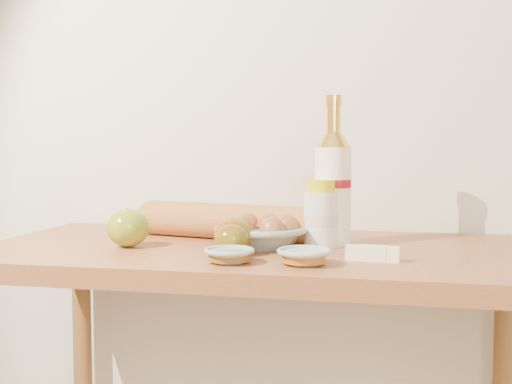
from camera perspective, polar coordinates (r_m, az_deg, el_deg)
back_wall at (r=1.71m, az=2.55°, el=10.29°), size 3.50×0.02×2.60m
table at (r=1.42m, az=0.26°, el=-9.79°), size 1.20×0.60×0.90m
bourbon_bottle at (r=1.41m, az=6.85°, el=0.67°), size 0.08×0.08×0.33m
cream_bottle at (r=1.38m, az=5.77°, el=-2.13°), size 0.09×0.09×0.14m
egg_bowl at (r=1.38m, az=0.49°, el=-3.73°), size 0.25×0.25×0.07m
baguette at (r=1.49m, az=-2.40°, el=-2.64°), size 0.51×0.19×0.08m
apple_yellowgreen at (r=1.40m, az=-11.32°, el=-3.13°), size 0.10×0.10×0.08m
apple_redgreen_front at (r=1.27m, az=-2.16°, el=-4.25°), size 0.08×0.08×0.06m
apple_redgreen_right at (r=1.30m, az=-2.05°, el=-3.90°), size 0.09×0.09×0.07m
sugar_bowl at (r=1.20m, az=-2.39°, el=-5.61°), size 0.12×0.12×0.03m
syrup_bowl at (r=1.18m, az=4.30°, el=-5.70°), size 0.11×0.11×0.03m
butter_stick at (r=1.24m, az=10.31°, el=-5.41°), size 0.10×0.03×0.03m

